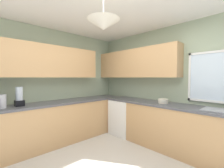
% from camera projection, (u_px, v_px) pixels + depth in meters
% --- Properties ---
extents(room_shell, '(4.07, 3.92, 2.64)m').
position_uv_depth(room_shell, '(101.00, 58.00, 3.02)').
color(room_shell, '#9EAD8E').
rests_on(room_shell, ground_plane).
extents(counter_run_left, '(0.65, 3.53, 0.91)m').
position_uv_depth(counter_run_left, '(54.00, 123.00, 3.28)').
color(counter_run_left, tan).
rests_on(counter_run_left, ground_plane).
extents(counter_run_back, '(3.16, 0.65, 0.91)m').
position_uv_depth(counter_run_back, '(171.00, 127.00, 3.02)').
color(counter_run_back, tan).
rests_on(counter_run_back, ground_plane).
extents(dishwasher, '(0.60, 0.60, 0.87)m').
position_uv_depth(dishwasher, '(124.00, 117.00, 3.88)').
color(dishwasher, white).
rests_on(dishwasher, ground_plane).
extents(kettle, '(0.15, 0.15, 0.24)m').
position_uv_depth(kettle, '(1.00, 101.00, 2.60)').
color(kettle, '#B7B7BC').
rests_on(kettle, counter_run_left).
extents(bowl, '(0.20, 0.20, 0.09)m').
position_uv_depth(bowl, '(163.00, 101.00, 3.12)').
color(bowl, beige).
rests_on(bowl, counter_run_back).
extents(blender_appliance, '(0.15, 0.15, 0.36)m').
position_uv_depth(blender_appliance, '(19.00, 97.00, 2.81)').
color(blender_appliance, black).
rests_on(blender_appliance, counter_run_left).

